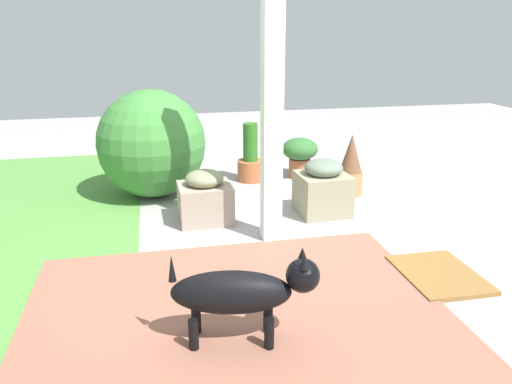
% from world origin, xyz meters
% --- Properties ---
extents(ground_plane, '(12.00, 12.00, 0.00)m').
position_xyz_m(ground_plane, '(0.00, 0.00, 0.00)').
color(ground_plane, '#A49D9C').
extents(brick_path, '(1.80, 2.40, 0.02)m').
position_xyz_m(brick_path, '(-0.73, 0.44, 0.01)').
color(brick_path, '#955D4A').
rests_on(brick_path, ground).
extents(porch_pillar, '(0.14, 0.14, 2.39)m').
position_xyz_m(porch_pillar, '(0.28, 0.00, 1.19)').
color(porch_pillar, white).
rests_on(porch_pillar, ground).
extents(stone_planter_nearest, '(0.42, 0.44, 0.49)m').
position_xyz_m(stone_planter_nearest, '(0.70, -0.56, 0.23)').
color(stone_planter_nearest, gray).
rests_on(stone_planter_nearest, ground).
extents(stone_planter_mid, '(0.39, 0.44, 0.44)m').
position_xyz_m(stone_planter_mid, '(0.72, 0.45, 0.20)').
color(stone_planter_mid, '#A28E7E').
rests_on(stone_planter_mid, ground).
extents(round_shrub, '(1.01, 1.01, 1.01)m').
position_xyz_m(round_shrub, '(1.50, 0.86, 0.51)').
color(round_shrub, '#3C7E37').
rests_on(round_shrub, ground).
extents(terracotta_pot_tall, '(0.27, 0.27, 0.61)m').
position_xyz_m(terracotta_pot_tall, '(1.77, -0.13, 0.22)').
color(terracotta_pot_tall, '#AC5A34').
rests_on(terracotta_pot_tall, ground).
extents(terracotta_pot_spiky, '(0.24, 0.24, 0.59)m').
position_xyz_m(terracotta_pot_spiky, '(1.14, -0.99, 0.28)').
color(terracotta_pot_spiky, '#C67942').
rests_on(terracotta_pot_spiky, ground).
extents(terracotta_pot_broad, '(0.38, 0.38, 0.43)m').
position_xyz_m(terracotta_pot_broad, '(1.77, -0.67, 0.26)').
color(terracotta_pot_broad, '#9E5738').
rests_on(terracotta_pot_broad, ground).
extents(dog, '(0.31, 0.76, 0.52)m').
position_xyz_m(dog, '(-1.01, 0.46, 0.30)').
color(dog, black).
rests_on(dog, ground).
extents(doormat, '(0.61, 0.48, 0.03)m').
position_xyz_m(doormat, '(-0.57, -0.93, 0.01)').
color(doormat, olive).
rests_on(doormat, ground).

